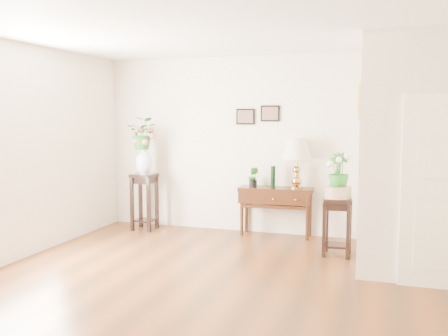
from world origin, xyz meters
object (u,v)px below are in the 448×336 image
at_px(console_table, 276,212).
at_px(table_lamp, 297,166).
at_px(plant_stand_a, 144,202).
at_px(plant_stand_b, 337,227).

relative_size(console_table, table_lamp, 1.48).
distance_m(table_lamp, plant_stand_a, 2.55).
xyz_separation_m(console_table, plant_stand_a, (-2.14, -0.23, 0.08)).
xyz_separation_m(plant_stand_a, plant_stand_b, (3.15, -0.59, -0.07)).
xyz_separation_m(table_lamp, plant_stand_a, (-2.46, -0.23, -0.65)).
distance_m(console_table, plant_stand_b, 1.30).
height_order(console_table, plant_stand_a, plant_stand_a).
xyz_separation_m(console_table, plant_stand_b, (1.01, -0.82, 0.01)).
relative_size(table_lamp, plant_stand_b, 0.99).
bearing_deg(plant_stand_b, table_lamp, 130.04).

